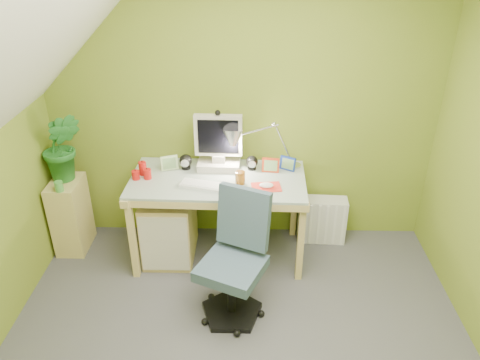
{
  "coord_description": "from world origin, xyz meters",
  "views": [
    {
      "loc": [
        0.07,
        -2.01,
        2.5
      ],
      "look_at": [
        0.0,
        1.0,
        0.85
      ],
      "focal_mm": 35.0,
      "sensor_mm": 36.0,
      "label": 1
    }
  ],
  "objects_px": {
    "desk": "(219,217)",
    "task_chair": "(231,268)",
    "desk_lamp": "(275,135)",
    "side_ledge": "(71,215)",
    "radiator": "(322,220)",
    "monitor": "(218,137)",
    "potted_plant": "(62,147)"
  },
  "relations": [
    {
      "from": "desk",
      "to": "side_ledge",
      "type": "bearing_deg",
      "value": 177.93
    },
    {
      "from": "monitor",
      "to": "side_ledge",
      "type": "bearing_deg",
      "value": -174.02
    },
    {
      "from": "task_chair",
      "to": "desk",
      "type": "bearing_deg",
      "value": 124.53
    },
    {
      "from": "potted_plant",
      "to": "radiator",
      "type": "distance_m",
      "value": 2.27
    },
    {
      "from": "desk",
      "to": "desk_lamp",
      "type": "height_order",
      "value": "desk_lamp"
    },
    {
      "from": "desk_lamp",
      "to": "potted_plant",
      "type": "relative_size",
      "value": 1.03
    },
    {
      "from": "desk",
      "to": "side_ledge",
      "type": "xyz_separation_m",
      "value": [
        -1.27,
        0.08,
        -0.05
      ]
    },
    {
      "from": "monitor",
      "to": "desk",
      "type": "bearing_deg",
      "value": -88.49
    },
    {
      "from": "desk",
      "to": "potted_plant",
      "type": "relative_size",
      "value": 2.37
    },
    {
      "from": "side_ledge",
      "to": "radiator",
      "type": "bearing_deg",
      "value": 3.94
    },
    {
      "from": "monitor",
      "to": "task_chair",
      "type": "height_order",
      "value": "monitor"
    },
    {
      "from": "monitor",
      "to": "task_chair",
      "type": "relative_size",
      "value": 0.64
    },
    {
      "from": "desk_lamp",
      "to": "potted_plant",
      "type": "xyz_separation_m",
      "value": [
        -1.7,
        -0.05,
        -0.1
      ]
    },
    {
      "from": "desk",
      "to": "task_chair",
      "type": "distance_m",
      "value": 0.73
    },
    {
      "from": "desk_lamp",
      "to": "radiator",
      "type": "distance_m",
      "value": 0.94
    },
    {
      "from": "side_ledge",
      "to": "radiator",
      "type": "distance_m",
      "value": 2.17
    },
    {
      "from": "desk",
      "to": "potted_plant",
      "type": "distance_m",
      "value": 1.38
    },
    {
      "from": "monitor",
      "to": "desk_lamp",
      "type": "relative_size",
      "value": 0.91
    },
    {
      "from": "monitor",
      "to": "task_chair",
      "type": "distance_m",
      "value": 1.08
    },
    {
      "from": "desk",
      "to": "potted_plant",
      "type": "height_order",
      "value": "potted_plant"
    },
    {
      "from": "desk",
      "to": "radiator",
      "type": "xyz_separation_m",
      "value": [
        0.89,
        0.23,
        -0.16
      ]
    },
    {
      "from": "task_chair",
      "to": "side_ledge",
      "type": "bearing_deg",
      "value": 174.47
    },
    {
      "from": "desk",
      "to": "desk_lamp",
      "type": "distance_m",
      "value": 0.83
    },
    {
      "from": "desk",
      "to": "task_chair",
      "type": "xyz_separation_m",
      "value": [
        0.13,
        -0.71,
        0.05
      ]
    },
    {
      "from": "desk",
      "to": "task_chair",
      "type": "bearing_deg",
      "value": -77.9
    },
    {
      "from": "potted_plant",
      "to": "task_chair",
      "type": "height_order",
      "value": "potted_plant"
    },
    {
      "from": "desk_lamp",
      "to": "side_ledge",
      "type": "relative_size",
      "value": 0.93
    },
    {
      "from": "side_ledge",
      "to": "radiator",
      "type": "height_order",
      "value": "side_ledge"
    },
    {
      "from": "monitor",
      "to": "desk_lamp",
      "type": "xyz_separation_m",
      "value": [
        0.45,
        0.0,
        0.03
      ]
    },
    {
      "from": "desk_lamp",
      "to": "potted_plant",
      "type": "height_order",
      "value": "desk_lamp"
    },
    {
      "from": "task_chair",
      "to": "desk_lamp",
      "type": "bearing_deg",
      "value": 94.43
    },
    {
      "from": "potted_plant",
      "to": "monitor",
      "type": "bearing_deg",
      "value": 2.25
    }
  ]
}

